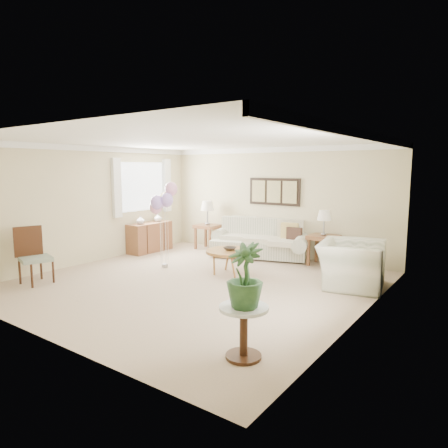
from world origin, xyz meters
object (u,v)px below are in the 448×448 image
Objects in this scene: coffee_table at (230,252)px; armchair at (351,264)px; sofa at (261,242)px; accent_chair at (33,254)px; balloon_cluster at (163,200)px.

armchair is (2.23, 0.59, -0.05)m from coffee_table.
coffee_table is (0.30, -1.74, 0.09)m from sofa.
sofa is 2.61× the size of accent_chair.
balloon_cluster is (-1.17, -2.11, 1.08)m from sofa.
sofa is 4.92m from accent_chair.
coffee_table is at bearing 45.01° from accent_chair.
armchair is 3.96m from balloon_cluster.
armchair is 1.18× the size of accent_chair.
accent_chair is at bearing -116.98° from balloon_cluster.
coffee_table is 0.93× the size of accent_chair.
balloon_cluster is (1.14, 2.23, 0.90)m from accent_chair.
balloon_cluster reaches higher than coffee_table.
balloon_cluster reaches higher than accent_chair.
accent_chair is at bearing 112.60° from armchair.
sofa is at bearing 99.73° from coffee_table.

